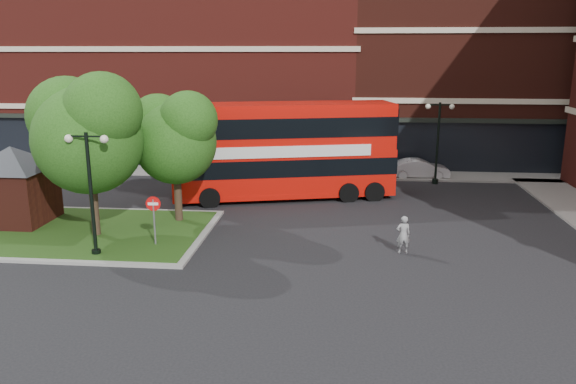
# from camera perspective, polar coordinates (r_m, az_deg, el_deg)

# --- Properties ---
(ground) EXTENTS (120.00, 120.00, 0.00)m
(ground) POSITION_cam_1_polar(r_m,az_deg,el_deg) (22.02, -5.79, -7.22)
(ground) COLOR black
(ground) RESTS_ON ground
(pavement_far) EXTENTS (44.00, 3.00, 0.12)m
(pavement_far) POSITION_cam_1_polar(r_m,az_deg,el_deg) (37.67, -0.96, 1.98)
(pavement_far) COLOR slate
(pavement_far) RESTS_ON ground
(terrace_far_left) EXTENTS (26.00, 12.00, 14.00)m
(terrace_far_left) POSITION_cam_1_polar(r_m,az_deg,el_deg) (45.75, -10.17, 12.68)
(terrace_far_left) COLOR maroon
(terrace_far_left) RESTS_ON ground
(terrace_far_right) EXTENTS (18.00, 12.00, 16.00)m
(terrace_far_right) POSITION_cam_1_polar(r_m,az_deg,el_deg) (45.19, 18.60, 13.43)
(terrace_far_right) COLOR #471911
(terrace_far_right) RESTS_ON ground
(traffic_island) EXTENTS (12.60, 7.60, 0.15)m
(traffic_island) POSITION_cam_1_polar(r_m,az_deg,el_deg) (27.27, -21.30, -3.75)
(traffic_island) COLOR gray
(traffic_island) RESTS_ON ground
(kiosk) EXTENTS (6.51, 6.51, 3.60)m
(kiosk) POSITION_cam_1_polar(r_m,az_deg,el_deg) (29.02, -26.13, 1.40)
(kiosk) COLOR #471911
(kiosk) RESTS_ON traffic_island
(tree_island_west) EXTENTS (5.40, 4.71, 7.21)m
(tree_island_west) POSITION_cam_1_polar(r_m,az_deg,el_deg) (25.29, -19.82, 6.04)
(tree_island_west) COLOR #2D2116
(tree_island_west) RESTS_ON ground
(tree_island_east) EXTENTS (4.46, 3.90, 6.29)m
(tree_island_east) POSITION_cam_1_polar(r_m,az_deg,el_deg) (26.58, -11.53, 5.75)
(tree_island_east) COLOR #2D2116
(tree_island_east) RESTS_ON ground
(lamp_island) EXTENTS (1.72, 0.36, 5.00)m
(lamp_island) POSITION_cam_1_polar(r_m,az_deg,el_deg) (23.05, -19.41, 0.38)
(lamp_island) COLOR black
(lamp_island) RESTS_ON ground
(lamp_far_left) EXTENTS (1.72, 0.36, 5.00)m
(lamp_far_left) POSITION_cam_1_polar(r_m,az_deg,el_deg) (35.04, 1.92, 5.65)
(lamp_far_left) COLOR black
(lamp_far_left) RESTS_ON ground
(lamp_far_right) EXTENTS (1.72, 0.36, 5.00)m
(lamp_far_right) POSITION_cam_1_polar(r_m,az_deg,el_deg) (35.47, 14.98, 5.28)
(lamp_far_right) COLOR black
(lamp_far_right) RESTS_ON ground
(bus) EXTENTS (12.39, 5.59, 4.61)m
(bus) POSITION_cam_1_polar(r_m,az_deg,el_deg) (30.81, -0.46, 4.87)
(bus) COLOR red
(bus) RESTS_ON ground
(woman) EXTENTS (0.62, 0.46, 1.57)m
(woman) POSITION_cam_1_polar(r_m,az_deg,el_deg) (23.20, 11.63, -4.26)
(woman) COLOR gray
(woman) RESTS_ON ground
(car_silver) EXTENTS (4.67, 2.09, 1.56)m
(car_silver) POSITION_cam_1_polar(r_m,az_deg,el_deg) (36.86, -9.62, 2.65)
(car_silver) COLOR #AAACB1
(car_silver) RESTS_ON ground
(car_white) EXTENTS (3.83, 1.53, 1.24)m
(car_white) POSITION_cam_1_polar(r_m,az_deg,el_deg) (37.19, 13.19, 2.32)
(car_white) COLOR silver
(car_white) RESTS_ON ground
(no_entry_sign) EXTENTS (0.61, 0.10, 2.20)m
(no_entry_sign) POSITION_cam_1_polar(r_m,az_deg,el_deg) (23.79, -13.49, -1.92)
(no_entry_sign) COLOR slate
(no_entry_sign) RESTS_ON ground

